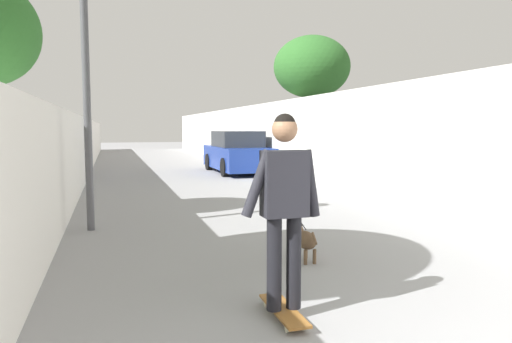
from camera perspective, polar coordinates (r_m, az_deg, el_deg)
The scene contains 9 objects.
ground_plane at distance 15.68m, azimuth -8.48°, elevation -0.78°, with size 80.00×80.00×0.00m, color gray.
wall_left at distance 13.46m, azimuth -21.08°, elevation 2.16°, with size 48.00×0.30×1.98m, color silver.
fence_right at distance 14.56m, azimuth 5.53°, elevation 3.86°, with size 48.00×0.30×2.57m, color silver.
tree_right_far at distance 15.90m, azimuth 6.82°, elevation 12.40°, with size 2.53×2.53×4.68m.
lamp_post at distance 8.03m, azimuth -20.12°, elevation 13.67°, with size 0.36×0.36×4.16m.
skateboard at distance 4.26m, azimuth 3.40°, elevation -16.57°, with size 0.80×0.21×0.08m.
person_skateboarder at distance 3.99m, azimuth 3.48°, elevation -3.01°, with size 0.22×0.71×1.69m.
dog at distance 5.91m, azimuth 5.95°, elevation -8.19°, with size 1.91×1.00×1.06m.
car_near at distance 17.40m, azimuth -2.31°, elevation 2.24°, with size 4.36×1.80×1.54m.
Camera 1 is at (-1.41, 2.37, 1.66)m, focal length 32.78 mm.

